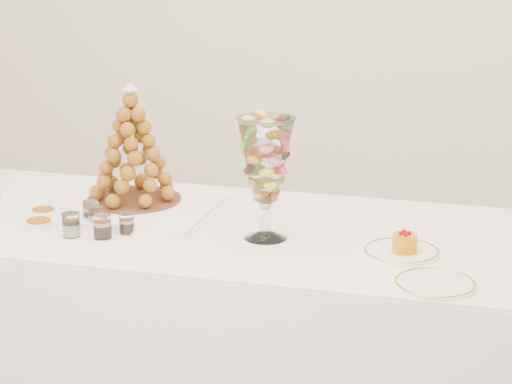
% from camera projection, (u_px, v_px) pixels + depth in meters
% --- Properties ---
extents(buffet_table, '(2.23, 0.98, 0.83)m').
position_uv_depth(buffet_table, '(224.00, 346.00, 3.29)').
color(buffet_table, white).
rests_on(buffet_table, ground).
extents(lace_tray, '(0.57, 0.43, 0.02)m').
position_uv_depth(lace_tray, '(128.00, 208.00, 3.33)').
color(lace_tray, white).
rests_on(lace_tray, buffet_table).
extents(macaron_vase, '(0.17, 0.17, 0.38)m').
position_uv_depth(macaron_vase, '(266.00, 161.00, 3.00)').
color(macaron_vase, white).
rests_on(macaron_vase, buffet_table).
extents(cake_plate, '(0.23, 0.23, 0.01)m').
position_uv_depth(cake_plate, '(401.00, 252.00, 2.94)').
color(cake_plate, white).
rests_on(cake_plate, buffet_table).
extents(spare_plate, '(0.22, 0.22, 0.01)m').
position_uv_depth(spare_plate, '(435.00, 284.00, 2.70)').
color(spare_plate, white).
rests_on(spare_plate, buffet_table).
extents(verrine_a, '(0.06, 0.06, 0.07)m').
position_uv_depth(verrine_a, '(91.00, 211.00, 3.22)').
color(verrine_a, white).
rests_on(verrine_a, buffet_table).
extents(verrine_b, '(0.05, 0.05, 0.07)m').
position_uv_depth(verrine_b, '(96.00, 216.00, 3.18)').
color(verrine_b, white).
rests_on(verrine_b, buffet_table).
extents(verrine_c, '(0.06, 0.06, 0.06)m').
position_uv_depth(verrine_c, '(127.00, 223.00, 3.11)').
color(verrine_c, white).
rests_on(verrine_c, buffet_table).
extents(verrine_d, '(0.07, 0.07, 0.07)m').
position_uv_depth(verrine_d, '(71.00, 225.00, 3.08)').
color(verrine_d, white).
rests_on(verrine_d, buffet_table).
extents(verrine_e, '(0.06, 0.06, 0.08)m').
position_uv_depth(verrine_e, '(102.00, 226.00, 3.06)').
color(verrine_e, white).
rests_on(verrine_e, buffet_table).
extents(ramekin_back, '(0.08, 0.08, 0.02)m').
position_uv_depth(ramekin_back, '(43.00, 213.00, 3.27)').
color(ramekin_back, white).
rests_on(ramekin_back, buffet_table).
extents(ramekin_front, '(0.09, 0.09, 0.03)m').
position_uv_depth(ramekin_front, '(39.00, 225.00, 3.15)').
color(ramekin_front, white).
rests_on(ramekin_front, buffet_table).
extents(croquembouche, '(0.32, 0.32, 0.40)m').
position_uv_depth(croquembouche, '(132.00, 145.00, 3.33)').
color(croquembouche, brown).
rests_on(croquembouche, lace_tray).
extents(mousse_cake, '(0.07, 0.07, 0.06)m').
position_uv_depth(mousse_cake, '(404.00, 243.00, 2.92)').
color(mousse_cake, orange).
rests_on(mousse_cake, cake_plate).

